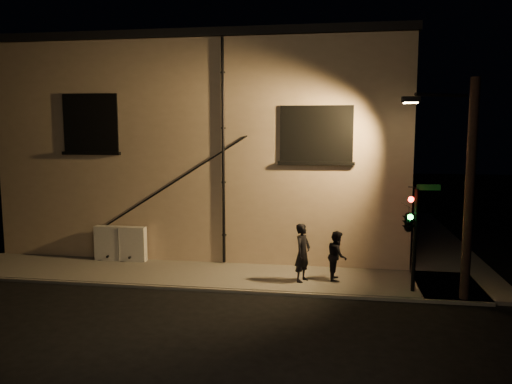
% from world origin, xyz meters
% --- Properties ---
extents(ground, '(90.00, 90.00, 0.00)m').
position_xyz_m(ground, '(0.00, 0.00, 0.00)').
color(ground, black).
extents(sidewalk, '(21.00, 16.00, 0.12)m').
position_xyz_m(sidewalk, '(1.22, 4.39, 0.06)').
color(sidewalk, slate).
rests_on(sidewalk, ground).
extents(building, '(16.20, 12.23, 8.80)m').
position_xyz_m(building, '(-3.00, 8.99, 4.40)').
color(building, beige).
rests_on(building, ground).
extents(utility_cabinet, '(2.02, 0.34, 1.33)m').
position_xyz_m(utility_cabinet, '(-5.83, 2.70, 0.79)').
color(utility_cabinet, silver).
rests_on(utility_cabinet, sidewalk).
extents(pedestrian_a, '(0.72, 0.84, 1.94)m').
position_xyz_m(pedestrian_a, '(1.27, 1.12, 1.09)').
color(pedestrian_a, black).
rests_on(pedestrian_a, sidewalk).
extents(pedestrian_b, '(0.64, 0.82, 1.66)m').
position_xyz_m(pedestrian_b, '(2.41, 1.46, 0.95)').
color(pedestrian_b, black).
rests_on(pedestrian_b, sidewalk).
extents(traffic_signal, '(1.24, 1.98, 3.37)m').
position_xyz_m(traffic_signal, '(4.56, 0.52, 2.39)').
color(traffic_signal, black).
rests_on(traffic_signal, sidewalk).
extents(streetlamp_pole, '(2.01, 1.38, 6.63)m').
position_xyz_m(streetlamp_pole, '(6.06, 0.23, 3.57)').
color(streetlamp_pole, black).
rests_on(streetlamp_pole, ground).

